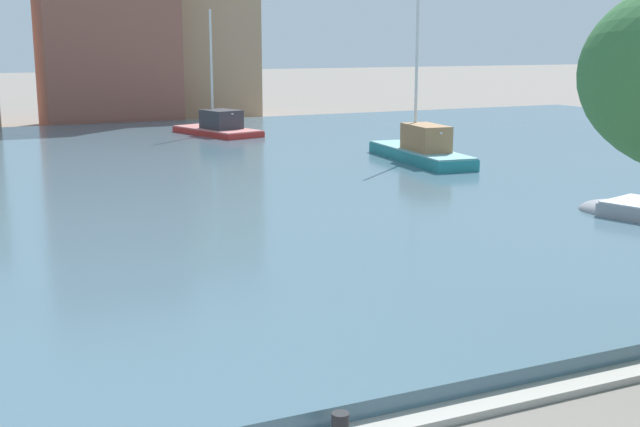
% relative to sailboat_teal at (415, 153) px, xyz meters
% --- Properties ---
extents(harbor_water, '(79.24, 41.92, 0.39)m').
position_rel_sailboat_teal_xyz_m(harbor_water, '(-13.06, 0.71, -0.45)').
color(harbor_water, '#476675').
rests_on(harbor_water, ground).
extents(quay_edge_coping, '(79.24, 0.50, 0.12)m').
position_rel_sailboat_teal_xyz_m(quay_edge_coping, '(-13.06, -20.50, -0.58)').
color(quay_edge_coping, '#ADA89E').
rests_on(quay_edge_coping, ground).
extents(sailboat_teal, '(2.43, 7.89, 7.47)m').
position_rel_sailboat_teal_xyz_m(sailboat_teal, '(0.00, 0.00, 0.00)').
color(sailboat_teal, teal).
rests_on(sailboat_teal, ground).
extents(sailboat_red, '(3.77, 6.63, 6.96)m').
position_rel_sailboat_teal_xyz_m(sailboat_red, '(-4.66, 13.08, -0.08)').
color(sailboat_red, red).
rests_on(sailboat_red, ground).
extents(townhouse_tall_gabled, '(8.58, 5.18, 13.40)m').
position_rel_sailboat_teal_xyz_m(townhouse_tall_gabled, '(-7.87, 24.49, 6.07)').
color(townhouse_tall_gabled, '#8E5142').
rests_on(townhouse_tall_gabled, ground).
extents(townhouse_narrow_midrow, '(5.76, 5.49, 12.65)m').
position_rel_sailboat_teal_xyz_m(townhouse_narrow_midrow, '(-0.04, 27.56, 5.70)').
color(townhouse_narrow_midrow, tan).
rests_on(townhouse_narrow_midrow, ground).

